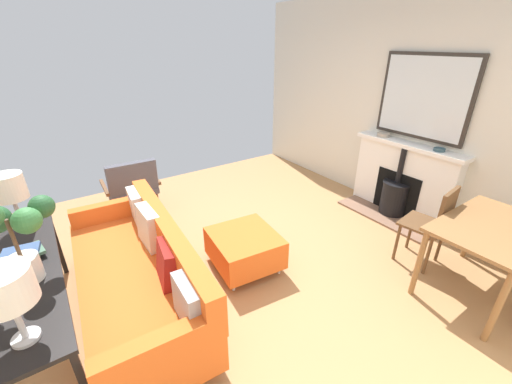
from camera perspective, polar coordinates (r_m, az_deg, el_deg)
name	(u,v)px	position (r m, az deg, el deg)	size (l,w,h in m)	color
ground_plane	(236,261)	(3.53, -3.66, -12.36)	(5.15, 5.33, 0.01)	#A87A4C
wall_left	(400,107)	(4.71, 24.61, 13.89)	(0.12, 5.33, 2.78)	beige
fireplace	(400,184)	(4.65, 24.69, 1.34)	(0.57, 1.44, 1.00)	brown
mirror_over_mantel	(424,97)	(4.44, 28.12, 14.91)	(0.04, 1.13, 1.00)	#2D2823
mantel_bowl_near	(383,134)	(4.66, 22.09, 9.64)	(0.16, 0.16, 0.05)	#9E9384
mantel_bowl_far	(439,149)	(4.31, 30.29, 6.70)	(0.13, 0.13, 0.04)	#334C56
sofa	(140,273)	(3.01, -20.32, -13.61)	(0.95, 2.13, 0.79)	#B2B2B7
ottoman	(245,247)	(3.31, -2.09, -10.01)	(0.71, 0.74, 0.40)	#B2B2B7
armchair_accent	(132,185)	(4.45, -21.57, 1.21)	(0.70, 0.61, 0.83)	brown
console_table	(28,278)	(2.82, -36.00, -12.42)	(0.43, 1.84, 0.73)	black
table_lamp_near_end	(9,189)	(3.25, -38.19, 0.48)	(0.24, 0.24, 0.48)	#B2B2B7
table_lamp_far_end	(5,290)	(2.03, -38.63, -13.74)	(0.27, 0.27, 0.45)	#B2B2B7
potted_plant	(16,230)	(2.50, -37.45, -5.46)	(0.44, 0.40, 0.66)	silver
book_stack	(22,255)	(2.88, -36.69, -9.09)	(0.30, 0.24, 0.08)	#4C7056
dining_table	(492,236)	(3.46, 36.98, -6.36)	(1.11, 0.73, 0.73)	olive
dining_chair_near_fireplace	(434,221)	(3.66, 29.51, -4.59)	(0.45, 0.45, 0.90)	brown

